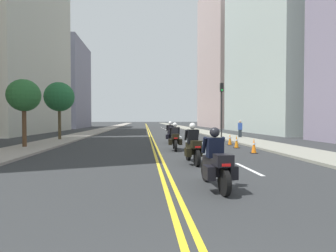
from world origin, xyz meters
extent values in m
plane|color=#2B2D2F|center=(0.00, 48.00, 0.00)|extent=(264.00, 264.00, 0.00)
cube|color=gray|center=(-7.48, 48.00, 0.06)|extent=(2.83, 144.00, 0.12)
cube|color=gray|center=(7.48, 48.00, 0.06)|extent=(2.83, 144.00, 0.12)
cube|color=yellow|center=(-0.12, 48.00, 0.00)|extent=(0.12, 132.00, 0.01)
cube|color=yellow|center=(0.12, 48.00, 0.00)|extent=(0.12, 132.00, 0.01)
cube|color=silver|center=(3.04, 8.00, 0.00)|extent=(0.14, 2.40, 0.01)
cube|color=silver|center=(3.04, 14.00, 0.00)|extent=(0.14, 2.40, 0.01)
cube|color=silver|center=(3.04, 20.00, 0.00)|extent=(0.14, 2.40, 0.01)
cube|color=silver|center=(3.04, 26.00, 0.00)|extent=(0.14, 2.40, 0.01)
cube|color=silver|center=(3.04, 32.00, 0.00)|extent=(0.14, 2.40, 0.01)
cube|color=silver|center=(3.04, 38.00, 0.00)|extent=(0.14, 2.40, 0.01)
cube|color=silver|center=(3.04, 44.00, 0.00)|extent=(0.14, 2.40, 0.01)
cube|color=silver|center=(3.04, 50.00, 0.00)|extent=(0.14, 2.40, 0.01)
cube|color=silver|center=(3.04, 56.00, 0.00)|extent=(0.14, 2.40, 0.01)
cube|color=#A7A89B|center=(-16.56, 34.99, 11.55)|extent=(6.85, 21.09, 23.10)
cube|color=#ADBBB3|center=(17.06, 33.52, 11.19)|extent=(7.85, 19.80, 22.38)
cube|color=#2D3847|center=(21.01, 33.52, 5.60)|extent=(0.04, 16.63, 0.90)
cube|color=#2D3847|center=(21.01, 33.52, 11.75)|extent=(0.04, 16.63, 0.90)
cube|color=#2D3847|center=(21.01, 33.52, 17.91)|extent=(0.04, 16.63, 0.90)
cube|color=slate|center=(-17.16, 55.66, 8.82)|extent=(8.04, 14.44, 17.65)
cube|color=#2D3847|center=(-21.20, 55.66, 4.41)|extent=(0.04, 12.13, 0.90)
cube|color=#2D3847|center=(-21.20, 55.66, 9.26)|extent=(0.04, 12.13, 0.90)
cube|color=#2D3847|center=(-21.20, 55.66, 14.12)|extent=(0.04, 12.13, 0.90)
cube|color=#AF9893|center=(16.81, 56.35, 15.94)|extent=(7.33, 20.84, 31.89)
cube|color=#2D3847|center=(20.49, 56.35, 7.97)|extent=(0.04, 17.51, 0.90)
cube|color=#2D3847|center=(20.49, 56.35, 16.74)|extent=(0.04, 17.51, 0.90)
cube|color=#2D3847|center=(20.49, 56.35, 25.51)|extent=(0.04, 17.51, 0.90)
cylinder|color=black|center=(1.10, 6.31, 0.32)|extent=(0.15, 0.64, 0.63)
cylinder|color=black|center=(1.18, 4.84, 0.32)|extent=(0.15, 0.64, 0.63)
cube|color=silver|center=(1.10, 6.31, 0.65)|extent=(0.16, 0.33, 0.04)
cube|color=black|center=(1.14, 5.57, 0.60)|extent=(0.38, 1.14, 0.40)
cube|color=black|center=(1.18, 4.91, 0.82)|extent=(0.42, 0.38, 0.28)
cube|color=red|center=(1.19, 4.72, 0.74)|extent=(0.20, 0.04, 0.06)
cube|color=black|center=(0.88, 5.12, 0.50)|extent=(0.22, 0.45, 0.32)
cube|color=black|center=(1.44, 5.15, 0.50)|extent=(0.22, 0.45, 0.32)
cube|color=#B2C1CC|center=(1.11, 6.05, 0.98)|extent=(0.37, 0.14, 0.36)
cube|color=black|center=(1.14, 5.52, 1.05)|extent=(0.41, 0.28, 0.50)
cylinder|color=black|center=(0.89, 5.66, 1.10)|extent=(0.12, 0.29, 0.45)
cylinder|color=black|center=(1.37, 5.69, 1.10)|extent=(0.12, 0.29, 0.45)
sphere|color=black|center=(1.14, 5.55, 1.44)|extent=(0.26, 0.26, 0.26)
cylinder|color=black|center=(1.23, 10.16, 0.32)|extent=(0.16, 0.66, 0.65)
cylinder|color=black|center=(1.31, 8.64, 0.32)|extent=(0.16, 0.66, 0.65)
cube|color=silver|center=(1.23, 10.16, 0.67)|extent=(0.16, 0.33, 0.04)
cube|color=black|center=(1.27, 9.40, 0.60)|extent=(0.38, 1.17, 0.40)
cube|color=black|center=(1.31, 8.72, 0.82)|extent=(0.42, 0.38, 0.28)
cube|color=red|center=(1.32, 8.53, 0.74)|extent=(0.20, 0.04, 0.06)
cube|color=black|center=(1.02, 8.93, 0.50)|extent=(0.22, 0.45, 0.32)
cube|color=black|center=(1.57, 8.96, 0.50)|extent=(0.22, 0.45, 0.32)
cube|color=#B2C1CC|center=(1.25, 9.89, 0.98)|extent=(0.37, 0.14, 0.36)
cube|color=black|center=(1.27, 9.35, 1.08)|extent=(0.41, 0.28, 0.56)
cylinder|color=black|center=(1.03, 9.49, 1.13)|extent=(0.11, 0.29, 0.45)
cylinder|color=black|center=(1.51, 9.52, 1.13)|extent=(0.11, 0.29, 0.45)
sphere|color=white|center=(1.27, 9.38, 1.50)|extent=(0.26, 0.26, 0.26)
cylinder|color=black|center=(1.14, 14.76, 0.32)|extent=(0.17, 0.66, 0.65)
cylinder|color=black|center=(1.06, 13.26, 0.32)|extent=(0.17, 0.66, 0.65)
cube|color=silver|center=(1.14, 14.76, 0.67)|extent=(0.16, 0.33, 0.04)
cube|color=black|center=(1.10, 14.01, 0.60)|extent=(0.38, 1.16, 0.40)
cube|color=black|center=(1.06, 13.33, 0.82)|extent=(0.42, 0.38, 0.28)
cube|color=red|center=(1.05, 13.14, 0.74)|extent=(0.20, 0.04, 0.06)
cube|color=black|center=(0.79, 13.57, 0.50)|extent=(0.22, 0.45, 0.32)
cube|color=black|center=(1.35, 13.54, 0.50)|extent=(0.22, 0.45, 0.32)
cube|color=#B2C1CC|center=(1.13, 14.49, 0.98)|extent=(0.37, 0.14, 0.36)
cube|color=black|center=(1.09, 13.96, 1.06)|extent=(0.41, 0.28, 0.51)
cylinder|color=black|center=(0.86, 14.12, 1.11)|extent=(0.12, 0.29, 0.45)
cylinder|color=black|center=(1.34, 14.09, 1.11)|extent=(0.12, 0.29, 0.45)
sphere|color=white|center=(1.10, 13.99, 1.46)|extent=(0.26, 0.26, 0.26)
cylinder|color=black|center=(1.28, 19.46, 0.31)|extent=(0.12, 0.62, 0.62)
cylinder|color=black|center=(1.30, 17.89, 0.31)|extent=(0.12, 0.62, 0.62)
cube|color=silver|center=(1.28, 19.46, 0.64)|extent=(0.14, 0.32, 0.04)
cube|color=black|center=(1.29, 18.68, 0.59)|extent=(0.33, 1.20, 0.40)
cube|color=black|center=(1.30, 17.97, 0.81)|extent=(0.40, 0.36, 0.28)
cube|color=red|center=(1.31, 17.78, 0.73)|extent=(0.20, 0.03, 0.06)
cube|color=black|center=(1.02, 18.20, 0.49)|extent=(0.21, 0.44, 0.32)
cube|color=black|center=(1.58, 18.21, 0.49)|extent=(0.21, 0.44, 0.32)
cube|color=#B2C1CC|center=(1.29, 19.18, 0.97)|extent=(0.36, 0.13, 0.36)
cube|color=black|center=(1.30, 18.63, 1.07)|extent=(0.40, 0.27, 0.56)
cylinder|color=black|center=(1.05, 18.77, 1.12)|extent=(0.10, 0.28, 0.45)
cylinder|color=black|center=(1.53, 18.78, 1.12)|extent=(0.10, 0.28, 0.45)
sphere|color=white|center=(1.30, 18.66, 1.49)|extent=(0.26, 0.26, 0.26)
cube|color=black|center=(5.02, 14.71, 0.01)|extent=(0.32, 0.32, 0.03)
cone|color=orange|center=(5.02, 14.71, 0.40)|extent=(0.26, 0.26, 0.75)
cylinder|color=white|center=(5.02, 14.71, 0.49)|extent=(0.17, 0.17, 0.08)
cube|color=black|center=(5.21, 16.56, 0.01)|extent=(0.32, 0.32, 0.03)
cone|color=orange|center=(5.21, 16.56, 0.41)|extent=(0.26, 0.26, 0.77)
cylinder|color=white|center=(5.21, 16.56, 0.51)|extent=(0.18, 0.18, 0.08)
cube|color=black|center=(5.03, 12.15, 0.01)|extent=(0.31, 0.31, 0.03)
cone|color=orange|center=(5.03, 12.15, 0.41)|extent=(0.25, 0.25, 0.75)
cylinder|color=white|center=(5.03, 12.15, 0.50)|extent=(0.17, 0.17, 0.08)
cylinder|color=black|center=(6.47, 22.77, 2.18)|extent=(0.12, 0.12, 4.37)
cube|color=black|center=(6.47, 22.77, 4.72)|extent=(0.28, 0.28, 0.80)
sphere|color=green|center=(6.47, 22.62, 4.44)|extent=(0.18, 0.18, 0.18)
cube|color=#252C32|center=(8.14, 22.50, 0.40)|extent=(0.31, 0.24, 0.80)
cube|color=#2F50A3|center=(8.14, 22.50, 1.12)|extent=(0.39, 0.27, 0.63)
sphere|color=tan|center=(8.14, 22.50, 1.56)|extent=(0.22, 0.22, 0.22)
cylinder|color=#463B24|center=(-7.65, 21.49, 1.39)|extent=(0.24, 0.24, 2.79)
sphere|color=#216033|center=(-7.65, 21.49, 3.63)|extent=(2.41, 2.41, 2.41)
cylinder|color=#503621|center=(-7.87, 15.54, 1.27)|extent=(0.24, 0.24, 2.54)
sphere|color=#275F2D|center=(-7.87, 15.54, 3.22)|extent=(1.93, 1.93, 1.93)
camera|label=1|loc=(-0.67, -1.08, 1.77)|focal=28.21mm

